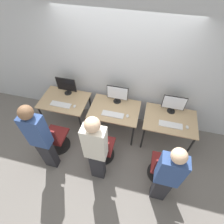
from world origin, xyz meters
The scene contains 20 objects.
ground_plane centered at (0.00, 0.00, 0.00)m, with size 20.00×20.00×0.00m, color slate.
wall_back centered at (0.00, 0.87, 1.40)m, with size 12.00×0.05×2.80m.
desk_left centered at (-1.16, 0.37, 0.65)m, with size 1.05×0.75×0.73m.
monitor_left centered at (-1.16, 0.60, 0.95)m, with size 0.46×0.16×0.42m.
keyboard_left centered at (-1.16, 0.21, 0.74)m, with size 0.46×0.14×0.02m.
mouse_left centered at (-0.85, 0.23, 0.74)m, with size 0.06×0.09×0.03m.
office_chair_left centered at (-1.09, -0.41, 0.35)m, with size 0.48×0.48×0.87m.
person_left centered at (-1.03, -0.78, 0.94)m, with size 0.36×0.22×1.71m.
desk_center centered at (0.00, 0.37, 0.65)m, with size 1.05×0.75×0.73m.
monitor_center centered at (0.00, 0.61, 0.95)m, with size 0.46×0.16×0.42m.
keyboard_center centered at (0.00, 0.21, 0.74)m, with size 0.46×0.14×0.02m.
mouse_center centered at (0.30, 0.24, 0.74)m, with size 0.06×0.09×0.03m.
office_chair_center centered at (-0.07, -0.40, 0.35)m, with size 0.48×0.48×0.87m.
person_center centered at (-0.04, -0.77, 0.95)m, with size 0.36×0.23×1.72m.
desk_right centered at (1.16, 0.37, 0.65)m, with size 1.05×0.75×0.73m.
monitor_right centered at (1.16, 0.60, 0.95)m, with size 0.46×0.16×0.42m.
keyboard_right centered at (1.16, 0.23, 0.74)m, with size 0.46×0.14×0.02m.
mouse_right centered at (1.47, 0.24, 0.74)m, with size 0.06×0.09×0.03m.
office_chair_right centered at (1.13, -0.52, 0.35)m, with size 0.48×0.48×0.87m.
person_right centered at (1.11, -0.88, 0.87)m, with size 0.36×0.21×1.60m.
Camera 1 is at (0.56, -2.07, 3.45)m, focal length 28.00 mm.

